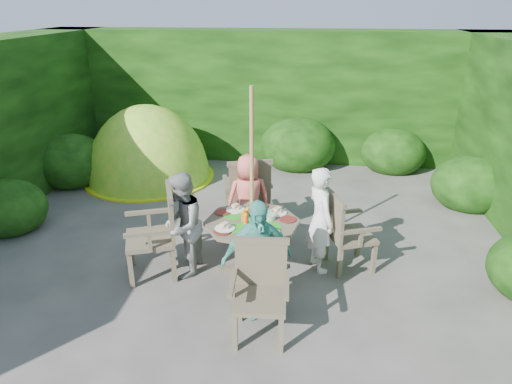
# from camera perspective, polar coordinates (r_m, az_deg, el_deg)

# --- Properties ---
(ground) EXTENTS (60.00, 60.00, 0.00)m
(ground) POSITION_cam_1_polar(r_m,az_deg,el_deg) (6.01, -1.74, -7.15)
(ground) COLOR #484540
(ground) RESTS_ON ground
(hedge_enclosure) EXTENTS (9.00, 9.00, 2.50)m
(hedge_enclosure) POSITION_cam_1_polar(r_m,az_deg,el_deg) (6.76, -0.20, 7.79)
(hedge_enclosure) COLOR black
(hedge_enclosure) RESTS_ON ground
(patio_table) EXTENTS (1.31, 1.31, 0.78)m
(patio_table) POSITION_cam_1_polar(r_m,az_deg,el_deg) (5.32, -0.47, -4.63)
(patio_table) COLOR #463D2D
(patio_table) RESTS_ON ground
(parasol_pole) EXTENTS (0.05, 0.05, 2.20)m
(parasol_pole) POSITION_cam_1_polar(r_m,az_deg,el_deg) (5.09, -0.53, 0.86)
(parasol_pole) COLOR olive
(parasol_pole) RESTS_ON ground
(garden_chair_right) EXTENTS (0.65, 0.69, 0.93)m
(garden_chair_right) POSITION_cam_1_polar(r_m,az_deg,el_deg) (5.50, 11.05, -4.79)
(garden_chair_right) COLOR #463D2D
(garden_chair_right) RESTS_ON ground
(garden_chair_left) EXTENTS (0.72, 0.76, 1.02)m
(garden_chair_left) POSITION_cam_1_polar(r_m,az_deg,el_deg) (5.39, -12.21, -4.86)
(garden_chair_left) COLOR #463D2D
(garden_chair_left) RESTS_ON ground
(garden_chair_back) EXTENTS (0.75, 0.71, 1.03)m
(garden_chair_back) POSITION_cam_1_polar(r_m,az_deg,el_deg) (6.31, -0.99, -0.09)
(garden_chair_back) COLOR #463D2D
(garden_chair_back) RESTS_ON ground
(garden_chair_front) EXTENTS (0.57, 0.51, 0.91)m
(garden_chair_front) POSITION_cam_1_polar(r_m,az_deg,el_deg) (4.41, 0.50, -11.96)
(garden_chair_front) COLOR #463D2D
(garden_chair_front) RESTS_ON ground
(child_right) EXTENTS (0.47, 0.55, 1.29)m
(child_right) POSITION_cam_1_polar(r_m,az_deg,el_deg) (5.38, 8.04, -3.44)
(child_right) COLOR white
(child_right) RESTS_ON ground
(child_left) EXTENTS (0.49, 0.62, 1.25)m
(child_left) POSITION_cam_1_polar(r_m,az_deg,el_deg) (5.30, -9.19, -4.11)
(child_left) COLOR gray
(child_left) RESTS_ON ground
(child_back) EXTENTS (0.67, 0.54, 1.19)m
(child_back) POSITION_cam_1_polar(r_m,az_deg,el_deg) (6.02, -0.96, -0.76)
(child_back) COLOR #DF655C
(child_back) RESTS_ON ground
(child_front) EXTENTS (0.80, 0.61, 1.26)m
(child_front) POSITION_cam_1_polar(r_m,az_deg,el_deg) (4.58, 0.08, -8.34)
(child_front) COLOR #4DB3A1
(child_front) RESTS_ON ground
(dome_tent) EXTENTS (2.35, 2.35, 2.67)m
(dome_tent) POSITION_cam_1_polar(r_m,az_deg,el_deg) (8.60, -13.12, 1.75)
(dome_tent) COLOR #69CA27
(dome_tent) RESTS_ON ground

